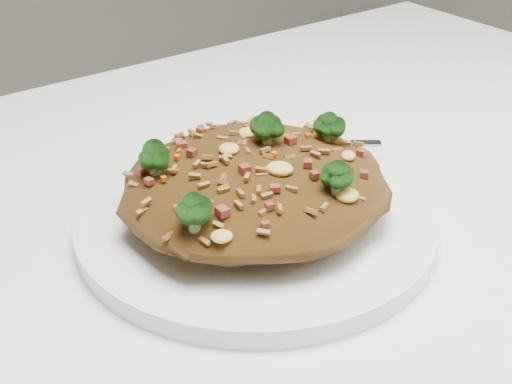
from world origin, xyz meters
TOP-DOWN VIEW (x-y plane):
  - plate at (0.10, 0.07)m, footprint 0.24×0.24m
  - fried_rice at (0.10, 0.07)m, footprint 0.18×0.17m
  - fork at (0.18, 0.13)m, footprint 0.14×0.11m

SIDE VIEW (x-z plane):
  - plate at x=0.10m, z-range 0.75..0.76m
  - fork at x=0.18m, z-range 0.76..0.77m
  - fried_rice at x=0.10m, z-range 0.76..0.82m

